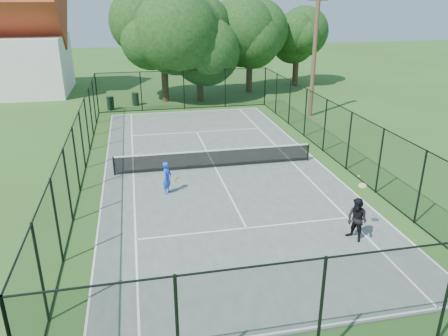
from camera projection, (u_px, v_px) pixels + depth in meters
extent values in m
plane|color=#31501B|center=(215.00, 169.00, 22.29)|extent=(120.00, 120.00, 0.00)
cube|color=#4D5B53|center=(215.00, 168.00, 22.28)|extent=(11.00, 24.00, 0.06)
cylinder|color=black|center=(114.00, 166.00, 21.14)|extent=(0.08, 0.08, 0.95)
cylinder|color=black|center=(308.00, 152.00, 23.04)|extent=(0.08, 0.08, 0.95)
cube|color=black|center=(215.00, 159.00, 22.09)|extent=(10.00, 0.03, 0.88)
cube|color=white|center=(215.00, 150.00, 21.93)|extent=(10.00, 0.05, 0.06)
cylinder|color=#332114|center=(165.00, 79.00, 35.99)|extent=(0.56, 0.56, 3.65)
sphere|color=black|center=(163.00, 35.00, 34.71)|extent=(6.59, 6.59, 6.59)
cylinder|color=#332114|center=(200.00, 81.00, 36.18)|extent=(0.56, 0.56, 3.32)
sphere|color=black|center=(199.00, 42.00, 35.02)|extent=(5.95, 5.95, 5.95)
cylinder|color=#332114|center=(249.00, 71.00, 39.60)|extent=(0.56, 0.56, 3.70)
sphere|color=black|center=(250.00, 33.00, 38.39)|extent=(5.87, 5.87, 5.87)
cylinder|color=#332114|center=(295.00, 71.00, 42.63)|extent=(0.56, 0.56, 2.76)
sphere|color=black|center=(297.00, 44.00, 41.68)|extent=(4.82, 4.82, 4.82)
cylinder|color=black|center=(110.00, 104.00, 33.70)|extent=(0.54, 0.54, 0.97)
cylinder|color=black|center=(110.00, 97.00, 33.52)|extent=(0.58, 0.58, 0.05)
cylinder|color=black|center=(135.00, 99.00, 35.06)|extent=(0.54, 0.54, 0.96)
cylinder|color=black|center=(135.00, 93.00, 34.88)|extent=(0.58, 0.58, 0.05)
cylinder|color=#4C3823|center=(314.00, 55.00, 30.54)|extent=(0.30, 0.30, 8.76)
cube|color=#4C3823|center=(318.00, 0.00, 29.23)|extent=(1.40, 0.10, 0.10)
imported|color=blue|center=(167.00, 178.00, 19.12)|extent=(0.55, 0.63, 1.46)
torus|color=gold|center=(177.00, 179.00, 19.40)|extent=(0.27, 0.18, 0.29)
cylinder|color=silver|center=(177.00, 179.00, 19.40)|extent=(0.23, 0.15, 0.25)
imported|color=black|center=(357.00, 220.00, 15.36)|extent=(0.88, 0.97, 1.61)
torus|color=gold|center=(362.00, 186.00, 15.30)|extent=(0.30, 0.28, 0.14)
cylinder|color=silver|center=(362.00, 186.00, 15.30)|extent=(0.26, 0.24, 0.11)
sphere|color=#CCE526|center=(359.00, 176.00, 15.41)|extent=(0.07, 0.07, 0.07)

